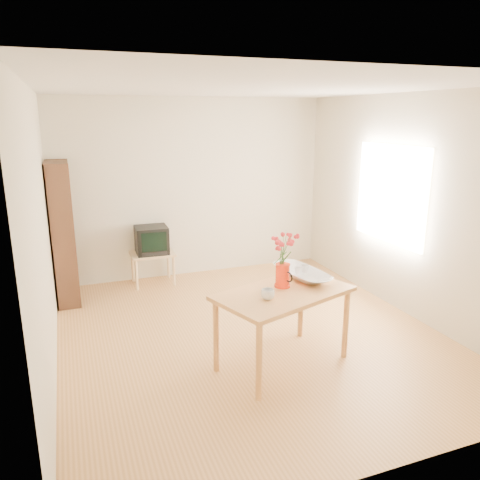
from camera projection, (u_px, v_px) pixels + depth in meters
name	position (u px, v px, depth m)	size (l,w,h in m)	color
room	(253.00, 219.00, 4.86)	(4.50, 4.50, 4.50)	#B0783E
table	(283.00, 301.00, 4.39)	(1.43, 1.09, 0.75)	#C68444
tv_stand	(152.00, 258.00, 6.62)	(0.60, 0.45, 0.46)	#DDB67C
bookshelf	(63.00, 238.00, 5.92)	(0.28, 0.70, 1.80)	#331C11
pitcher	(282.00, 276.00, 4.46)	(0.15, 0.23, 0.23)	red
flowers	(283.00, 246.00, 4.38)	(0.26, 0.26, 0.38)	#F43943
mug	(268.00, 294.00, 4.16)	(0.12, 0.12, 0.10)	white
bowl	(302.00, 255.00, 4.68)	(0.50, 0.50, 0.47)	white
teacup_a	(298.00, 260.00, 4.68)	(0.06, 0.06, 0.06)	white
teacup_b	(305.00, 259.00, 4.73)	(0.07, 0.07, 0.07)	white
television	(151.00, 239.00, 6.56)	(0.45, 0.42, 0.38)	black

